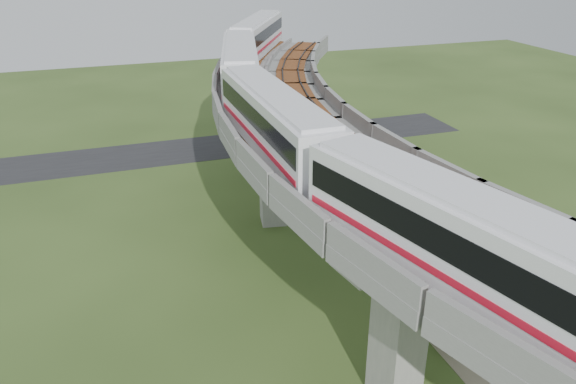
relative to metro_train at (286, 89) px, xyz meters
name	(u,v)px	position (x,y,z in m)	size (l,w,h in m)	color
ground	(306,290)	(-0.69, -6.39, -12.31)	(160.00, 160.00, 0.00)	#33481D
dirt_lot	(497,269)	(13.31, -8.39, -12.29)	(18.00, 26.00, 0.04)	#7F735C
asphalt_road	(214,147)	(-0.69, 23.61, -12.29)	(60.00, 8.00, 0.03)	#232326
viaduct	(365,159)	(3.15, -6.39, -3.26)	(19.58, 73.98, 11.40)	#99968E
metro_train	(286,89)	(0.00, 0.00, 0.00)	(13.69, 60.96, 3.64)	white
fence	(432,256)	(9.06, -6.39, -11.56)	(3.87, 38.73, 1.50)	#2D382D
tree_0	(327,139)	(10.47, 17.06, -10.46)	(2.52, 2.52, 2.92)	#382314
tree_1	(342,165)	(8.74, 9.12, -10.24)	(1.97, 1.97, 2.91)	#382314
tree_2	(352,200)	(6.25, 1.42, -10.10)	(1.96, 1.96, 3.05)	#382314
tree_3	(413,263)	(6.35, -8.16, -10.52)	(2.30, 2.30, 2.77)	#382314
tree_4	(450,309)	(5.54, -13.67, -10.30)	(2.95, 2.95, 3.26)	#382314
car_dark	(482,257)	(12.66, -7.42, -11.72)	(1.54, 3.78, 1.10)	black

